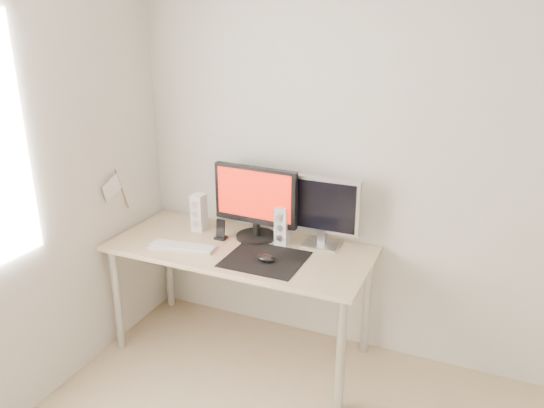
% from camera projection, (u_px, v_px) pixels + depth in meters
% --- Properties ---
extents(wall_back, '(3.50, 0.00, 3.50)m').
position_uv_depth(wall_back, '(413.00, 166.00, 3.02)').
color(wall_back, silver).
rests_on(wall_back, ground).
extents(mousepad, '(0.45, 0.40, 0.00)m').
position_uv_depth(mousepad, '(265.00, 259.00, 3.06)').
color(mousepad, black).
rests_on(mousepad, desk).
extents(mouse, '(0.11, 0.07, 0.04)m').
position_uv_depth(mouse, '(266.00, 258.00, 3.02)').
color(mouse, black).
rests_on(mouse, mousepad).
extents(desk, '(1.60, 0.70, 0.73)m').
position_uv_depth(desk, '(240.00, 258.00, 3.25)').
color(desk, '#D1B587').
rests_on(desk, ground).
extents(main_monitor, '(0.55, 0.27, 0.47)m').
position_uv_depth(main_monitor, '(255.00, 200.00, 3.27)').
color(main_monitor, black).
rests_on(main_monitor, desk).
extents(second_monitor, '(0.45, 0.16, 0.43)m').
position_uv_depth(second_monitor, '(323.00, 209.00, 3.16)').
color(second_monitor, silver).
rests_on(second_monitor, desk).
extents(speaker_left, '(0.08, 0.09, 0.24)m').
position_uv_depth(speaker_left, '(199.00, 212.00, 3.43)').
color(speaker_left, white).
rests_on(speaker_left, desk).
extents(speaker_right, '(0.08, 0.09, 0.24)m').
position_uv_depth(speaker_right, '(283.00, 226.00, 3.22)').
color(speaker_right, silver).
rests_on(speaker_right, desk).
extents(keyboard, '(0.43, 0.17, 0.02)m').
position_uv_depth(keyboard, '(182.00, 246.00, 3.21)').
color(keyboard, '#B3B2B5').
rests_on(keyboard, desk).
extents(phone_dock, '(0.07, 0.06, 0.13)m').
position_uv_depth(phone_dock, '(221.00, 233.00, 3.32)').
color(phone_dock, black).
rests_on(phone_dock, desk).
extents(pennant, '(0.01, 0.23, 0.29)m').
position_uv_depth(pennant, '(115.00, 188.00, 3.29)').
color(pennant, '#A57F54').
rests_on(pennant, wall_left).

